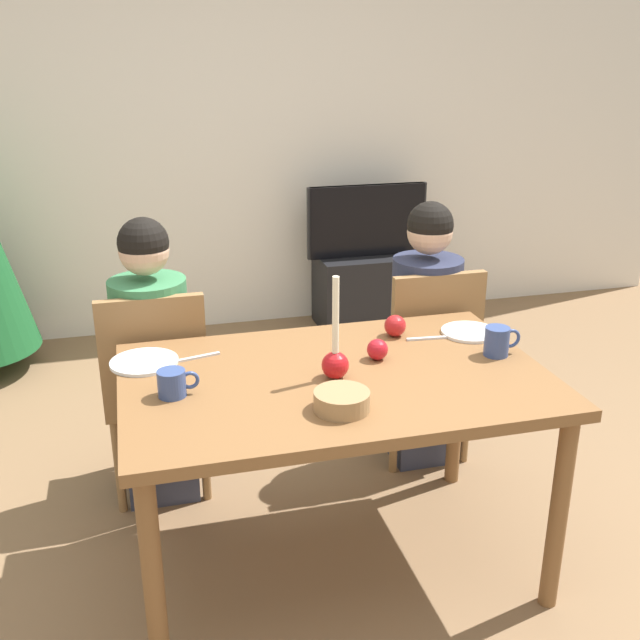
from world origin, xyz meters
TOP-DOWN VIEW (x-y plane):
  - ground_plane at (0.00, 0.00)m, footprint 7.68×7.68m
  - back_wall at (0.00, 2.60)m, footprint 6.40×0.10m
  - dining_table at (0.00, 0.00)m, footprint 1.40×0.90m
  - chair_left at (-0.57, 0.61)m, footprint 0.40×0.40m
  - chair_right at (0.59, 0.61)m, footprint 0.40×0.40m
  - person_left_child at (-0.57, 0.64)m, footprint 0.30×0.30m
  - person_right_child at (0.59, 0.64)m, footprint 0.30×0.30m
  - tv_stand at (0.87, 2.30)m, footprint 0.64×0.40m
  - tv at (0.87, 2.30)m, footprint 0.79×0.05m
  - candle_centerpiece at (-0.01, -0.02)m, footprint 0.09×0.09m
  - plate_left at (-0.61, 0.25)m, footprint 0.23×0.23m
  - plate_right at (0.59, 0.22)m, footprint 0.21×0.21m
  - mug_left at (-0.53, -0.02)m, footprint 0.13×0.09m
  - mug_right at (0.59, 0.01)m, footprint 0.13×0.09m
  - fork_left at (-0.44, 0.25)m, footprint 0.18×0.06m
  - fork_right at (0.42, 0.21)m, footprint 0.18×0.03m
  - bowl_walnuts at (-0.05, -0.25)m, footprint 0.17×0.17m
  - apple_near_candle at (0.17, 0.08)m, footprint 0.07×0.07m
  - apple_by_left_plate at (0.31, 0.27)m, footprint 0.08×0.08m

SIDE VIEW (x-z plane):
  - ground_plane at x=0.00m, z-range 0.00..0.00m
  - tv_stand at x=0.87m, z-range 0.00..0.48m
  - chair_left at x=-0.57m, z-range 0.06..0.96m
  - chair_right at x=0.59m, z-range 0.06..0.96m
  - person_left_child at x=-0.57m, z-range -0.02..1.16m
  - person_right_child at x=0.59m, z-range -0.02..1.16m
  - dining_table at x=0.00m, z-range 0.29..1.04m
  - tv at x=0.87m, z-range 0.48..0.94m
  - fork_left at x=-0.44m, z-range 0.75..0.76m
  - fork_right at x=0.42m, z-range 0.75..0.76m
  - plate_left at x=-0.61m, z-range 0.75..0.76m
  - plate_right at x=0.59m, z-range 0.75..0.76m
  - bowl_walnuts at x=-0.05m, z-range 0.75..0.81m
  - apple_near_candle at x=0.17m, z-range 0.75..0.82m
  - apple_by_left_plate at x=0.31m, z-range 0.75..0.83m
  - mug_left at x=-0.53m, z-range 0.75..0.84m
  - mug_right at x=0.59m, z-range 0.75..0.85m
  - candle_centerpiece at x=-0.01m, z-range 0.65..0.99m
  - back_wall at x=0.00m, z-range 0.00..2.60m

